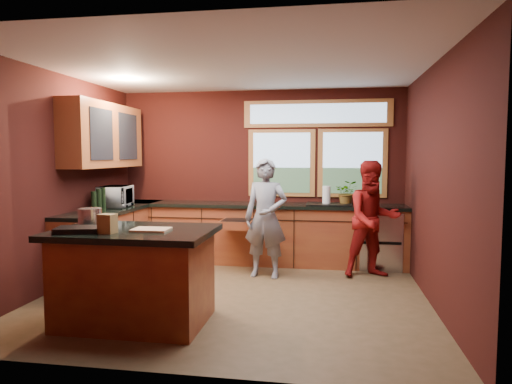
% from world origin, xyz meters
% --- Properties ---
extents(floor, '(4.50, 4.50, 0.00)m').
position_xyz_m(floor, '(0.00, 0.00, 0.00)').
color(floor, brown).
rests_on(floor, ground).
extents(room_shell, '(4.52, 4.02, 2.71)m').
position_xyz_m(room_shell, '(-0.60, 0.32, 1.80)').
color(room_shell, black).
rests_on(room_shell, ground).
extents(back_counter, '(4.50, 0.64, 0.93)m').
position_xyz_m(back_counter, '(0.20, 1.70, 0.46)').
color(back_counter, maroon).
rests_on(back_counter, floor).
extents(left_counter, '(0.64, 2.30, 0.93)m').
position_xyz_m(left_counter, '(-1.95, 0.85, 0.47)').
color(left_counter, maroon).
rests_on(left_counter, floor).
extents(island, '(1.55, 1.05, 0.95)m').
position_xyz_m(island, '(-0.80, -1.02, 0.48)').
color(island, maroon).
rests_on(island, floor).
extents(person_grey, '(0.64, 0.46, 1.63)m').
position_xyz_m(person_grey, '(0.25, 0.90, 0.82)').
color(person_grey, slate).
rests_on(person_grey, floor).
extents(person_red, '(0.93, 0.82, 1.60)m').
position_xyz_m(person_red, '(1.70, 1.14, 0.80)').
color(person_red, maroon).
rests_on(person_red, floor).
extents(microwave, '(0.44, 0.59, 0.30)m').
position_xyz_m(microwave, '(-1.92, 0.87, 1.08)').
color(microwave, '#999999').
rests_on(microwave, left_counter).
extents(potted_plant, '(0.33, 0.28, 0.36)m').
position_xyz_m(potted_plant, '(1.36, 1.75, 1.11)').
color(potted_plant, '#999999').
rests_on(potted_plant, back_counter).
extents(paper_towel, '(0.12, 0.12, 0.28)m').
position_xyz_m(paper_towel, '(1.06, 1.70, 1.07)').
color(paper_towel, white).
rests_on(paper_towel, back_counter).
extents(cutting_board, '(0.36, 0.26, 0.02)m').
position_xyz_m(cutting_board, '(-0.60, -1.07, 0.95)').
color(cutting_board, tan).
rests_on(cutting_board, island).
extents(stock_pot, '(0.24, 0.24, 0.18)m').
position_xyz_m(stock_pot, '(-1.35, -0.87, 1.03)').
color(stock_pot, silver).
rests_on(stock_pot, island).
extents(paper_bag, '(0.17, 0.14, 0.18)m').
position_xyz_m(paper_bag, '(-0.95, -1.27, 1.03)').
color(paper_bag, brown).
rests_on(paper_bag, island).
extents(black_tray, '(0.46, 0.37, 0.05)m').
position_xyz_m(black_tray, '(-1.25, -1.27, 0.97)').
color(black_tray, black).
rests_on(black_tray, island).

